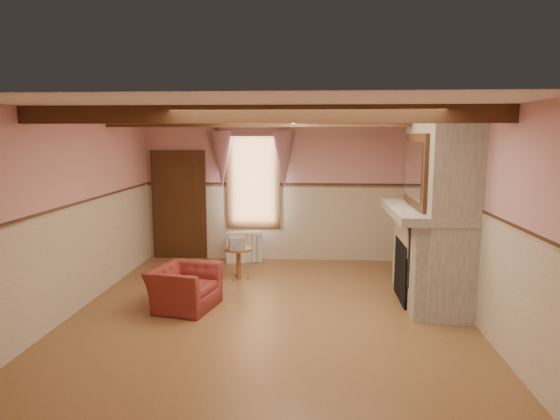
# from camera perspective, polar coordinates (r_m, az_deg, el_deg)

# --- Properties ---
(floor) EXTENTS (5.50, 6.00, 0.01)m
(floor) POSITION_cam_1_polar(r_m,az_deg,el_deg) (7.25, -1.08, -11.38)
(floor) COLOR brown
(floor) RESTS_ON ground
(ceiling) EXTENTS (5.50, 6.00, 0.01)m
(ceiling) POSITION_cam_1_polar(r_m,az_deg,el_deg) (6.82, -1.15, 11.31)
(ceiling) COLOR silver
(ceiling) RESTS_ON wall_back
(wall_back) EXTENTS (5.50, 0.02, 2.80)m
(wall_back) POSITION_cam_1_polar(r_m,az_deg,el_deg) (9.87, 0.43, 2.32)
(wall_back) COLOR #CA8C8D
(wall_back) RESTS_ON floor
(wall_front) EXTENTS (5.50, 0.02, 2.80)m
(wall_front) POSITION_cam_1_polar(r_m,az_deg,el_deg) (3.98, -4.96, -7.10)
(wall_front) COLOR #CA8C8D
(wall_front) RESTS_ON floor
(wall_left) EXTENTS (0.02, 6.00, 2.80)m
(wall_left) POSITION_cam_1_polar(r_m,az_deg,el_deg) (7.65, -22.10, -0.14)
(wall_left) COLOR #CA8C8D
(wall_left) RESTS_ON floor
(wall_right) EXTENTS (0.02, 6.00, 2.80)m
(wall_right) POSITION_cam_1_polar(r_m,az_deg,el_deg) (7.20, 21.25, -0.60)
(wall_right) COLOR #CA8C8D
(wall_right) RESTS_ON floor
(wainscot) EXTENTS (5.50, 6.00, 1.50)m
(wainscot) POSITION_cam_1_polar(r_m,az_deg,el_deg) (7.03, -1.10, -5.63)
(wainscot) COLOR beige
(wainscot) RESTS_ON floor
(chair_rail) EXTENTS (5.50, 6.00, 0.08)m
(chair_rail) POSITION_cam_1_polar(r_m,az_deg,el_deg) (6.88, -1.11, 0.44)
(chair_rail) COLOR black
(chair_rail) RESTS_ON wainscot
(firebox) EXTENTS (0.20, 0.95, 0.90)m
(firebox) POSITION_cam_1_polar(r_m,az_deg,el_deg) (7.79, 14.25, -6.77)
(firebox) COLOR black
(firebox) RESTS_ON floor
(armchair) EXTENTS (1.01, 1.10, 0.61)m
(armchair) POSITION_cam_1_polar(r_m,az_deg,el_deg) (7.37, -10.89, -8.69)
(armchair) COLOR maroon
(armchair) RESTS_ON floor
(side_table) EXTENTS (0.51, 0.51, 0.55)m
(side_table) POSITION_cam_1_polar(r_m,az_deg,el_deg) (8.70, -4.76, -6.10)
(side_table) COLOR brown
(side_table) RESTS_ON floor
(book_stack) EXTENTS (0.33, 0.37, 0.20)m
(book_stack) POSITION_cam_1_polar(r_m,az_deg,el_deg) (8.59, -4.96, -3.72)
(book_stack) COLOR #B7AD8C
(book_stack) RESTS_ON side_table
(radiator) EXTENTS (0.72, 0.34, 0.60)m
(radiator) POSITION_cam_1_polar(r_m,az_deg,el_deg) (9.83, -4.13, -4.23)
(radiator) COLOR silver
(radiator) RESTS_ON floor
(bowl) EXTENTS (0.36, 0.36, 0.09)m
(bowl) POSITION_cam_1_polar(r_m,az_deg,el_deg) (7.67, 16.28, 0.66)
(bowl) COLOR brown
(bowl) RESTS_ON mantel
(mantel_clock) EXTENTS (0.14, 0.24, 0.20)m
(mantel_clock) POSITION_cam_1_polar(r_m,az_deg,el_deg) (8.41, 15.19, 1.76)
(mantel_clock) COLOR #301E0D
(mantel_clock) RESTS_ON mantel
(oil_lamp) EXTENTS (0.11, 0.11, 0.28)m
(oil_lamp) POSITION_cam_1_polar(r_m,az_deg,el_deg) (8.22, 15.46, 1.88)
(oil_lamp) COLOR #BF7D36
(oil_lamp) RESTS_ON mantel
(candle_red) EXTENTS (0.06, 0.06, 0.16)m
(candle_red) POSITION_cam_1_polar(r_m,az_deg,el_deg) (6.85, 17.77, -0.01)
(candle_red) COLOR #A61E14
(candle_red) RESTS_ON mantel
(jar_yellow) EXTENTS (0.06, 0.06, 0.12)m
(jar_yellow) POSITION_cam_1_polar(r_m,az_deg,el_deg) (7.07, 17.35, 0.09)
(jar_yellow) COLOR gold
(jar_yellow) RESTS_ON mantel
(fireplace) EXTENTS (0.85, 2.00, 2.80)m
(fireplace) POSITION_cam_1_polar(r_m,az_deg,el_deg) (7.68, 17.63, 0.13)
(fireplace) COLOR gray
(fireplace) RESTS_ON floor
(mantel) EXTENTS (1.05, 2.05, 0.12)m
(mantel) POSITION_cam_1_polar(r_m,az_deg,el_deg) (7.65, 16.30, -0.15)
(mantel) COLOR gray
(mantel) RESTS_ON fireplace
(overmantel_mirror) EXTENTS (0.06, 1.44, 1.04)m
(overmantel_mirror) POSITION_cam_1_polar(r_m,az_deg,el_deg) (7.55, 15.12, 4.45)
(overmantel_mirror) COLOR silver
(overmantel_mirror) RESTS_ON fireplace
(door) EXTENTS (1.10, 0.10, 2.10)m
(door) POSITION_cam_1_polar(r_m,az_deg,el_deg) (10.20, -11.46, 0.37)
(door) COLOR black
(door) RESTS_ON floor
(window) EXTENTS (1.06, 0.08, 2.02)m
(window) POSITION_cam_1_polar(r_m,az_deg,el_deg) (9.87, -3.07, 3.77)
(window) COLOR white
(window) RESTS_ON wall_back
(window_drapes) EXTENTS (1.30, 0.14, 1.40)m
(window_drapes) POSITION_cam_1_polar(r_m,az_deg,el_deg) (9.75, -3.16, 7.24)
(window_drapes) COLOR gray
(window_drapes) RESTS_ON wall_back
(ceiling_beam_front) EXTENTS (5.50, 0.18, 0.20)m
(ceiling_beam_front) POSITION_cam_1_polar(r_m,az_deg,el_deg) (5.63, -2.25, 10.87)
(ceiling_beam_front) COLOR black
(ceiling_beam_front) RESTS_ON ceiling
(ceiling_beam_back) EXTENTS (5.50, 0.18, 0.20)m
(ceiling_beam_back) POSITION_cam_1_polar(r_m,az_deg,el_deg) (8.01, -0.37, 10.19)
(ceiling_beam_back) COLOR black
(ceiling_beam_back) RESTS_ON ceiling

